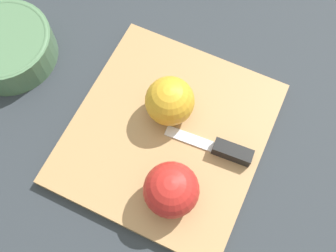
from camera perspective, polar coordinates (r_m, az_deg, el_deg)
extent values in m
plane|color=#282D33|center=(0.62, 0.00, -1.29)|extent=(4.00, 4.00, 0.00)
cube|color=#A37A4C|center=(0.62, 0.00, -1.02)|extent=(0.33, 0.31, 0.02)
sphere|color=red|center=(0.54, 0.47, -9.25)|extent=(0.08, 0.08, 0.08)
cylinder|color=#EFE5C6|center=(0.54, -0.07, -9.75)|extent=(0.03, 0.07, 0.07)
sphere|color=gold|center=(0.59, 0.26, 3.63)|extent=(0.08, 0.08, 0.08)
cylinder|color=#EFE5C6|center=(0.59, -0.28, 3.97)|extent=(0.07, 0.02, 0.07)
cube|color=silver|center=(0.60, 2.99, -2.14)|extent=(0.02, 0.08, 0.00)
cube|color=black|center=(0.59, 9.23, -4.08)|extent=(0.02, 0.06, 0.02)
cylinder|color=#4C704C|center=(0.72, -22.35, 10.56)|extent=(0.16, 0.16, 0.05)
torus|color=#4C704C|center=(0.71, -23.00, 11.54)|extent=(0.16, 0.16, 0.01)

